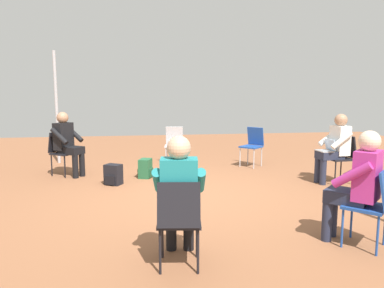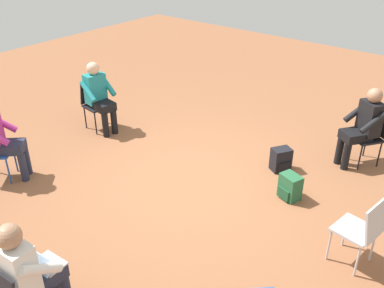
{
  "view_description": "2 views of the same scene",
  "coord_description": "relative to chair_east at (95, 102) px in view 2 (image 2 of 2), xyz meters",
  "views": [
    {
      "loc": [
        5.7,
        -0.77,
        1.64
      ],
      "look_at": [
        -0.05,
        0.09,
        0.81
      ],
      "focal_mm": 35.0,
      "sensor_mm": 36.0,
      "label": 1
    },
    {
      "loc": [
        -3.3,
        3.96,
        3.48
      ],
      "look_at": [
        -0.23,
        0.16,
        0.8
      ],
      "focal_mm": 40.0,
      "sensor_mm": 36.0,
      "label": 2
    }
  ],
  "objects": [
    {
      "name": "ground_plane",
      "position": [
        -2.45,
        0.4,
        -0.5
      ],
      "size": [
        16.35,
        16.35,
        0.0
      ],
      "primitive_type": "plane",
      "color": "brown"
    },
    {
      "name": "chair_east",
      "position": [
        0.0,
        0.0,
        0.0
      ],
      "size": [
        0.48,
        0.45,
        0.85
      ],
      "rotation": [
        0.0,
        0.0,
        1.44
      ],
      "color": "black",
      "rests_on": "ground"
    },
    {
      "name": "chair_southwest",
      "position": [
        -4.24,
        -1.83,
        0.0
      ],
      "size": [
        0.57,
        0.58,
        0.85
      ],
      "rotation": [
        0.0,
        0.0,
        -0.61
      ],
      "color": "black",
      "rests_on": "ground"
    },
    {
      "name": "chair_west",
      "position": [
        -4.92,
        0.45,
        0.0
      ],
      "size": [
        0.49,
        0.45,
        0.85
      ],
      "rotation": [
        0.0,
        0.0,
        -1.72
      ],
      "color": "#B7B7BC",
      "rests_on": "ground"
    },
    {
      "name": "person_with_laptop",
      "position": [
        -2.86,
        3.11,
        0.2
      ],
      "size": [
        0.52,
        0.54,
        1.24
      ],
      "rotation": [
        0.0,
        0.0,
        -3.07
      ],
      "color": "#23283D",
      "rests_on": "ground"
    },
    {
      "name": "person_in_black",
      "position": [
        -4.14,
        -1.69,
        0.2
      ],
      "size": [
        0.63,
        0.63,
        1.24
      ],
      "rotation": [
        0.0,
        0.0,
        -0.61
      ],
      "color": "black",
      "rests_on": "ground"
    },
    {
      "name": "person_in_teal",
      "position": [
        -0.17,
        0.02,
        0.2
      ],
      "size": [
        0.55,
        0.54,
        1.24
      ],
      "rotation": [
        0.0,
        0.0,
        1.44
      ],
      "color": "black",
      "rests_on": "ground"
    },
    {
      "name": "backpack_near_laptop_user",
      "position": [
        -3.31,
        -0.79,
        -0.34
      ],
      "size": [
        0.32,
        0.34,
        0.36
      ],
      "rotation": [
        0.0,
        0.0,
        4.17
      ],
      "color": "black",
      "rests_on": "ground"
    },
    {
      "name": "backpack_by_empty_chair",
      "position": [
        -3.76,
        -0.22,
        -0.34
      ],
      "size": [
        0.33,
        0.3,
        0.36
      ],
      "rotation": [
        0.0,
        0.0,
        2.81
      ],
      "color": "#235B38",
      "rests_on": "ground"
    }
  ]
}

